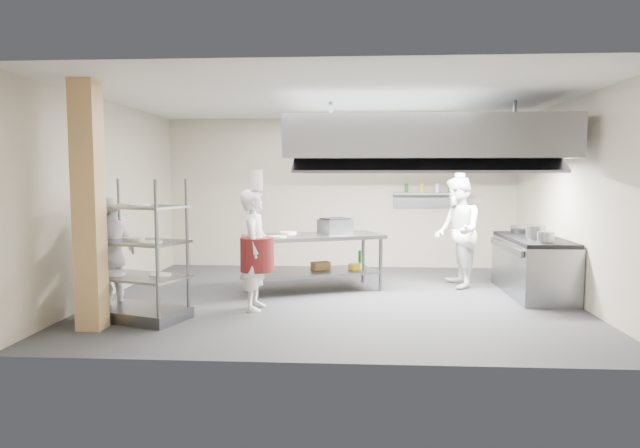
# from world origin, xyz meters

# --- Properties ---
(floor) EXTENTS (7.00, 7.00, 0.00)m
(floor) POSITION_xyz_m (0.00, 0.00, 0.00)
(floor) COLOR #2F2F31
(floor) RESTS_ON ground
(ceiling) EXTENTS (7.00, 7.00, 0.00)m
(ceiling) POSITION_xyz_m (0.00, 0.00, 3.00)
(ceiling) COLOR silver
(ceiling) RESTS_ON wall_back
(wall_back) EXTENTS (7.00, 0.00, 7.00)m
(wall_back) POSITION_xyz_m (0.00, 3.00, 1.50)
(wall_back) COLOR #B7AA92
(wall_back) RESTS_ON ground
(wall_left) EXTENTS (0.00, 6.00, 6.00)m
(wall_left) POSITION_xyz_m (-3.50, 0.00, 1.50)
(wall_left) COLOR #B7AA92
(wall_left) RESTS_ON ground
(wall_right) EXTENTS (0.00, 6.00, 6.00)m
(wall_right) POSITION_xyz_m (3.50, 0.00, 1.50)
(wall_right) COLOR #B7AA92
(wall_right) RESTS_ON ground
(column) EXTENTS (0.30, 0.30, 3.00)m
(column) POSITION_xyz_m (-2.90, -1.90, 1.50)
(column) COLOR tan
(column) RESTS_ON floor
(exhaust_hood) EXTENTS (4.00, 2.50, 0.60)m
(exhaust_hood) POSITION_xyz_m (1.30, 0.40, 2.40)
(exhaust_hood) COLOR gray
(exhaust_hood) RESTS_ON ceiling
(hood_strip_a) EXTENTS (1.60, 0.12, 0.04)m
(hood_strip_a) POSITION_xyz_m (0.40, 0.40, 2.08)
(hood_strip_a) COLOR white
(hood_strip_a) RESTS_ON exhaust_hood
(hood_strip_b) EXTENTS (1.60, 0.12, 0.04)m
(hood_strip_b) POSITION_xyz_m (2.20, 0.40, 2.08)
(hood_strip_b) COLOR white
(hood_strip_b) RESTS_ON exhaust_hood
(wall_shelf) EXTENTS (1.50, 0.28, 0.04)m
(wall_shelf) POSITION_xyz_m (1.80, 2.84, 1.50)
(wall_shelf) COLOR gray
(wall_shelf) RESTS_ON wall_back
(island) EXTENTS (2.38, 1.65, 0.91)m
(island) POSITION_xyz_m (-0.38, 0.59, 0.46)
(island) COLOR gray
(island) RESTS_ON floor
(island_worktop) EXTENTS (2.38, 1.65, 0.06)m
(island_worktop) POSITION_xyz_m (-0.38, 0.59, 0.88)
(island_worktop) COLOR gray
(island_worktop) RESTS_ON island
(island_undershelf) EXTENTS (2.18, 1.50, 0.04)m
(island_undershelf) POSITION_xyz_m (-0.38, 0.59, 0.30)
(island_undershelf) COLOR slate
(island_undershelf) RESTS_ON island
(pass_rack) EXTENTS (1.38, 1.07, 1.82)m
(pass_rack) POSITION_xyz_m (-2.51, -1.41, 0.91)
(pass_rack) COLOR slate
(pass_rack) RESTS_ON floor
(cooking_range) EXTENTS (0.80, 2.00, 0.84)m
(cooking_range) POSITION_xyz_m (3.08, 0.50, 0.42)
(cooking_range) COLOR gray
(cooking_range) RESTS_ON floor
(range_top) EXTENTS (0.78, 1.96, 0.06)m
(range_top) POSITION_xyz_m (3.08, 0.50, 0.87)
(range_top) COLOR black
(range_top) RESTS_ON cooking_range
(chef_head) EXTENTS (0.40, 0.61, 1.67)m
(chef_head) POSITION_xyz_m (-1.09, -0.79, 0.84)
(chef_head) COLOR silver
(chef_head) RESTS_ON floor
(chef_line) EXTENTS (0.76, 0.94, 1.85)m
(chef_line) POSITION_xyz_m (1.99, 1.00, 0.93)
(chef_line) COLOR white
(chef_line) RESTS_ON floor
(chef_plating) EXTENTS (0.62, 0.99, 1.58)m
(chef_plating) POSITION_xyz_m (-3.00, -1.10, 0.79)
(chef_plating) COLOR silver
(chef_plating) RESTS_ON floor
(griddle) EXTENTS (0.60, 0.58, 0.23)m
(griddle) POSITION_xyz_m (-0.04, 0.78, 1.03)
(griddle) COLOR slate
(griddle) RESTS_ON island_worktop
(wicker_basket) EXTENTS (0.34, 0.31, 0.12)m
(wicker_basket) POSITION_xyz_m (-0.27, 0.73, 0.38)
(wicker_basket) COLOR brown
(wicker_basket) RESTS_ON island_undershelf
(stockpot) EXTENTS (0.29, 0.29, 0.20)m
(stockpot) POSITION_xyz_m (3.03, 0.26, 1.00)
(stockpot) COLOR gray
(stockpot) RESTS_ON range_top
(plate_stack) EXTENTS (0.28, 0.28, 0.05)m
(plate_stack) POSITION_xyz_m (-2.51, -1.41, 0.58)
(plate_stack) COLOR white
(plate_stack) RESTS_ON pass_rack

